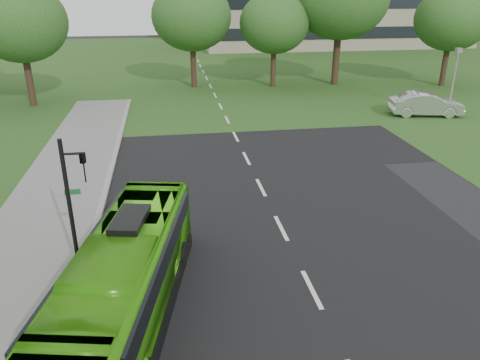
{
  "coord_description": "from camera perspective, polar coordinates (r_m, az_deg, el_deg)",
  "views": [
    {
      "loc": [
        -4.08,
        -13.57,
        8.72
      ],
      "look_at": [
        -1.42,
        3.28,
        1.6
      ],
      "focal_mm": 35.0,
      "sensor_mm": 36.0,
      "label": 1
    }
  ],
  "objects": [
    {
      "name": "ground",
      "position": [
        16.63,
        6.68,
        -9.13
      ],
      "size": [
        160.0,
        160.0,
        0.0
      ],
      "primitive_type": "plane",
      "color": "black",
      "rests_on": "ground"
    },
    {
      "name": "traffic_light",
      "position": [
        15.02,
        -19.61,
        -2.23
      ],
      "size": [
        0.76,
        0.23,
        4.65
      ],
      "rotation": [
        0.0,
        0.0,
        -0.4
      ],
      "color": "black",
      "rests_on": "ground"
    },
    {
      "name": "street_surfaces",
      "position": [
        37.53,
        -3.11,
        9.23
      ],
      "size": [
        120.0,
        120.0,
        0.15
      ],
      "color": "black",
      "rests_on": "ground"
    },
    {
      "name": "tree_park_a",
      "position": [
        39.66,
        -25.29,
        17.0
      ],
      "size": [
        6.89,
        6.89,
        9.16
      ],
      "color": "black",
      "rests_on": "ground"
    },
    {
      "name": "camera_pole",
      "position": [
        36.87,
        24.72,
        11.81
      ],
      "size": [
        0.4,
        0.35,
        4.74
      ],
      "rotation": [
        0.0,
        0.0,
        -0.04
      ],
      "color": "gray",
      "rests_on": "ground"
    },
    {
      "name": "tree_park_e",
      "position": [
        47.97,
        24.44,
        17.43
      ],
      "size": [
        6.55,
        6.55,
        8.74
      ],
      "color": "black",
      "rests_on": "ground"
    },
    {
      "name": "tree_park_b",
      "position": [
        43.59,
        -5.92,
        19.21
      ],
      "size": [
        7.0,
        7.0,
        9.18
      ],
      "color": "black",
      "rests_on": "ground"
    },
    {
      "name": "bus",
      "position": [
        13.42,
        -13.8,
        -11.73
      ],
      "size": [
        4.02,
        9.49,
        2.57
      ],
      "primitive_type": "imported",
      "rotation": [
        0.0,
        0.0,
        -0.21
      ],
      "color": "#4BB815",
      "rests_on": "ground"
    },
    {
      "name": "sedan",
      "position": [
        36.51,
        21.71,
        8.6
      ],
      "size": [
        5.33,
        2.69,
        1.68
      ],
      "primitive_type": "imported",
      "rotation": [
        0.0,
        0.0,
        1.38
      ],
      "color": "silver",
      "rests_on": "ground"
    },
    {
      "name": "tree_park_c",
      "position": [
        43.72,
        4.21,
        18.52
      ],
      "size": [
        6.23,
        6.23,
        8.27
      ],
      "color": "black",
      "rests_on": "ground"
    }
  ]
}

